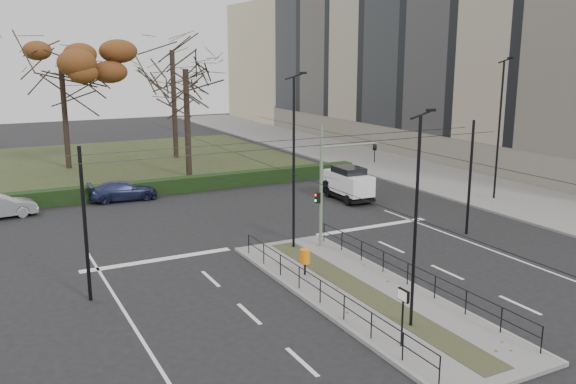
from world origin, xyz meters
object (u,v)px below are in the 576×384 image
(info_panel, at_px, (403,302))
(streetlamp_median_far, at_px, (294,161))
(bare_tree_near, at_px, (186,77))
(bare_tree_center, at_px, (172,58))
(traffic_light, at_px, (327,184))
(streetlamp_sidewalk, at_px, (499,128))
(white_van, at_px, (348,183))
(litter_bin, at_px, (305,257))
(parked_car_third, at_px, (123,191))
(rust_tree, at_px, (60,60))
(streetlamp_median_near, at_px, (416,220))

(info_panel, relative_size, streetlamp_median_far, 0.23)
(bare_tree_near, bearing_deg, bare_tree_center, 78.90)
(traffic_light, xyz_separation_m, bare_tree_center, (1.39, 28.64, 5.71))
(streetlamp_sidewalk, relative_size, bare_tree_near, 0.83)
(white_van, distance_m, bare_tree_center, 22.67)
(litter_bin, xyz_separation_m, parked_car_third, (-3.63, 17.69, -0.31))
(white_van, distance_m, rust_tree, 25.61)
(info_panel, height_order, streetlamp_median_far, streetlamp_median_far)
(streetlamp_sidewalk, xyz_separation_m, parked_car_third, (-21.34, 11.08, -4.05))
(parked_car_third, xyz_separation_m, bare_tree_center, (7.92, 14.07, 8.28))
(traffic_light, bearing_deg, streetlamp_median_far, 164.00)
(streetlamp_median_near, distance_m, parked_car_third, 24.36)
(streetlamp_median_near, relative_size, parked_car_third, 1.71)
(parked_car_third, bearing_deg, info_panel, -169.25)
(bare_tree_center, bearing_deg, bare_tree_near, -101.10)
(info_panel, distance_m, rust_tree, 38.80)
(litter_bin, distance_m, streetlamp_median_near, 6.77)
(streetlamp_sidewalk, height_order, white_van, streetlamp_sidewalk)
(streetlamp_median_near, height_order, white_van, streetlamp_median_near)
(info_panel, relative_size, parked_car_third, 0.44)
(white_van, relative_size, bare_tree_near, 0.37)
(streetlamp_median_far, distance_m, bare_tree_near, 19.62)
(litter_bin, relative_size, streetlamp_sidewalk, 0.12)
(streetlamp_median_near, xyz_separation_m, parked_car_third, (-4.47, 23.72, -3.28))
(parked_car_third, bearing_deg, white_van, -113.62)
(streetlamp_sidewalk, xyz_separation_m, bare_tree_center, (-13.41, 25.15, 4.22))
(traffic_light, relative_size, litter_bin, 4.71)
(litter_bin, distance_m, streetlamp_median_far, 5.14)
(traffic_light, bearing_deg, streetlamp_sidewalk, 13.25)
(streetlamp_sidewalk, bearing_deg, litter_bin, -159.53)
(streetlamp_median_near, bearing_deg, bare_tree_near, 86.61)
(streetlamp_median_near, xyz_separation_m, rust_tree, (-5.96, 36.80, 4.85))
(bare_tree_center, bearing_deg, streetlamp_median_near, -95.22)
(litter_bin, height_order, bare_tree_near, bare_tree_near)
(parked_car_third, distance_m, bare_tree_center, 18.15)
(white_van, bearing_deg, bare_tree_near, 120.04)
(bare_tree_center, bearing_deg, parked_car_third, -119.39)
(parked_car_third, bearing_deg, litter_bin, -165.08)
(litter_bin, height_order, rust_tree, rust_tree)
(bare_tree_near, bearing_deg, parked_car_third, -139.99)
(rust_tree, bearing_deg, info_panel, -82.89)
(litter_bin, xyz_separation_m, rust_tree, (-5.12, 30.77, 7.82))
(streetlamp_median_far, height_order, white_van, streetlamp_median_far)
(bare_tree_center, bearing_deg, rust_tree, -173.99)
(bare_tree_center, bearing_deg, white_van, -76.19)
(litter_bin, height_order, streetlamp_median_near, streetlamp_median_near)
(litter_bin, bearing_deg, info_panel, -93.26)
(streetlamp_sidewalk, bearing_deg, streetlamp_median_near, -143.17)
(streetlamp_median_far, relative_size, white_van, 2.09)
(traffic_light, xyz_separation_m, parked_car_third, (-6.54, 14.57, -2.56))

